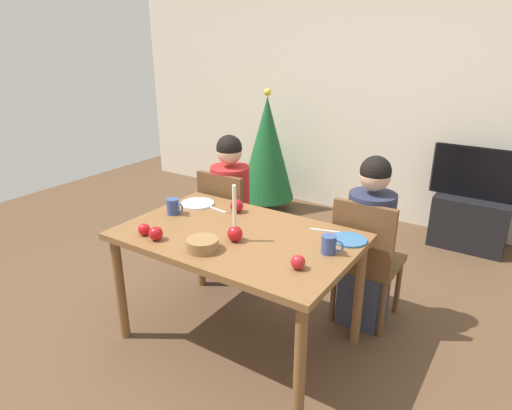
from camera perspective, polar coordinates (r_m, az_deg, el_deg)
ground_plane at (r=3.03m, az=-2.16°, el=-16.71°), size 7.68×7.68×0.00m
back_wall at (r=4.80m, az=16.37°, el=13.47°), size 6.40×0.10×2.60m
dining_table at (r=2.68m, az=-2.35°, el=-5.34°), size 1.40×0.90×0.75m
chair_left at (r=3.48m, az=-3.59°, el=-1.82°), size 0.40×0.40×0.90m
chair_right at (r=3.00m, az=13.93°, el=-6.29°), size 0.40×0.40×0.90m
person_left_child at (r=3.48m, az=-3.29°, el=-0.78°), size 0.30×0.30×1.17m
person_right_child at (r=3.00m, az=14.24°, el=-5.06°), size 0.30×0.30×1.17m
tv_stand at (r=4.56m, az=25.75°, el=-1.97°), size 0.64×0.40×0.48m
tv at (r=4.42m, az=26.70°, el=3.66°), size 0.79×0.05×0.46m
christmas_tree at (r=4.88m, az=1.42°, el=7.24°), size 0.61×0.61×1.35m
candle_centerpiece at (r=2.53m, az=-2.74°, el=-3.21°), size 0.09×0.09×0.34m
plate_left at (r=3.13m, az=-7.53°, el=0.20°), size 0.23×0.23×0.01m
plate_right at (r=2.61m, az=11.90°, el=-4.39°), size 0.20×0.20×0.01m
mug_left at (r=2.96m, az=-10.57°, el=-0.19°), size 0.13×0.08×0.10m
mug_right at (r=2.43m, az=9.41°, el=-5.04°), size 0.13×0.08×0.10m
fork_left at (r=3.01m, az=-5.08°, el=-0.56°), size 0.18×0.04×0.01m
fork_right at (r=2.71m, az=8.88°, el=-3.29°), size 0.18×0.06×0.01m
bowl_walnuts at (r=2.46m, az=-6.89°, el=-5.06°), size 0.18×0.18×0.07m
apple_near_candle at (r=2.95m, az=-2.50°, el=-0.11°), size 0.09×0.09×0.09m
apple_by_left_plate at (r=2.61m, az=-12.76°, el=-3.59°), size 0.08×0.08×0.08m
apple_by_right_mug at (r=2.70m, az=-14.19°, el=-3.06°), size 0.07×0.07×0.07m
apple_far_edge at (r=2.26m, az=5.41°, el=-7.32°), size 0.08×0.08×0.08m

